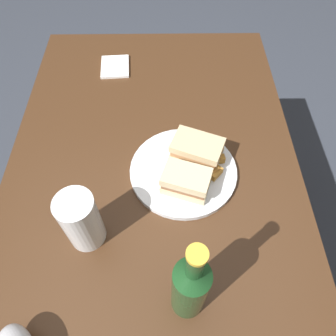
# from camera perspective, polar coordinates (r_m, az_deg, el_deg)

# --- Properties ---
(ground_plane) EXTENTS (6.00, 6.00, 0.00)m
(ground_plane) POSITION_cam_1_polar(r_m,az_deg,el_deg) (1.45, -1.60, -16.82)
(ground_plane) COLOR #333842
(dining_table) EXTENTS (1.25, 0.76, 0.70)m
(dining_table) POSITION_cam_1_polar(r_m,az_deg,el_deg) (1.12, -2.02, -11.36)
(dining_table) COLOR #422816
(dining_table) RESTS_ON ground
(plate) EXTENTS (0.27, 0.27, 0.01)m
(plate) POSITION_cam_1_polar(r_m,az_deg,el_deg) (0.81, 2.73, -0.54)
(plate) COLOR white
(plate) RESTS_ON dining_table
(sandwich_half_left) EXTENTS (0.10, 0.13, 0.06)m
(sandwich_half_left) POSITION_cam_1_polar(r_m,az_deg,el_deg) (0.76, 3.24, -2.35)
(sandwich_half_left) COLOR beige
(sandwich_half_left) RESTS_ON plate
(sandwich_half_right) EXTENTS (0.12, 0.14, 0.06)m
(sandwich_half_right) POSITION_cam_1_polar(r_m,az_deg,el_deg) (0.81, 5.18, 3.27)
(sandwich_half_right) COLOR #CCB284
(sandwich_half_right) RESTS_ON plate
(potato_wedge_front) EXTENTS (0.04, 0.05, 0.02)m
(potato_wedge_front) POSITION_cam_1_polar(r_m,az_deg,el_deg) (0.80, 7.43, -0.97)
(potato_wedge_front) COLOR #AD702D
(potato_wedge_front) RESTS_ON plate
(potato_wedge_middle) EXTENTS (0.04, 0.04, 0.02)m
(potato_wedge_middle) POSITION_cam_1_polar(r_m,az_deg,el_deg) (0.80, 8.54, -0.91)
(potato_wedge_middle) COLOR #B77F33
(potato_wedge_middle) RESTS_ON plate
(potato_wedge_back) EXTENTS (0.02, 0.05, 0.02)m
(potato_wedge_back) POSITION_cam_1_polar(r_m,az_deg,el_deg) (0.82, 8.54, 1.50)
(potato_wedge_back) COLOR #B77F33
(potato_wedge_back) RESTS_ON plate
(pint_glass) EXTENTS (0.08, 0.08, 0.15)m
(pint_glass) POSITION_cam_1_polar(r_m,az_deg,el_deg) (0.70, -15.03, -9.37)
(pint_glass) COLOR white
(pint_glass) RESTS_ON dining_table
(cider_bottle) EXTENTS (0.06, 0.06, 0.28)m
(cider_bottle) POSITION_cam_1_polar(r_m,az_deg,el_deg) (0.59, 3.96, -20.43)
(cider_bottle) COLOR #19421E
(cider_bottle) RESTS_ON dining_table
(napkin) EXTENTS (0.12, 0.10, 0.01)m
(napkin) POSITION_cam_1_polar(r_m,az_deg,el_deg) (1.12, -9.42, 17.41)
(napkin) COLOR white
(napkin) RESTS_ON dining_table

